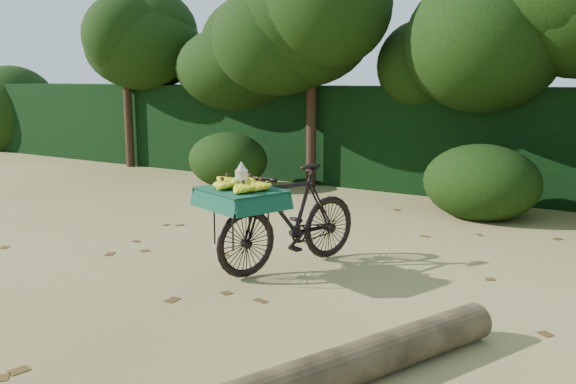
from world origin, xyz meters
The scene contains 6 objects.
ground centered at (0.00, 0.00, 0.00)m, with size 80.00×80.00×0.00m, color tan.
vendor_bicycle centered at (0.44, 0.88, 0.55)m, with size 1.20×1.92×1.08m.
hedge_backdrop centered at (0.00, 6.30, 0.90)m, with size 26.00×1.80×1.80m, color black.
tree_row centered at (-0.65, 5.50, 2.00)m, with size 14.50×2.00×4.00m, color black, non-canonical shape.
bush_clumps centered at (0.50, 4.30, 0.45)m, with size 8.80×1.70×0.90m, color black, non-canonical shape.
leaf_litter centered at (0.00, 0.65, 0.01)m, with size 7.00×7.30×0.01m, color #4D3514, non-canonical shape.
Camera 1 is at (3.71, -4.28, 1.95)m, focal length 38.00 mm.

